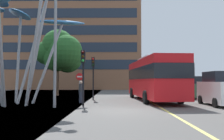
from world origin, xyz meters
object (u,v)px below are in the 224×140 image
Objects in this scene: traffic_light_kerb_far at (93,69)px; car_parked_mid at (221,90)px; car_side_street at (171,86)px; red_bus at (153,77)px; street_lamp at (60,18)px; traffic_light_kerb_near at (83,66)px; leaf_sculpture at (12,5)px; no_entry_sign at (80,82)px; car_parked_far at (190,88)px; pedestrian at (81,92)px.

car_parked_mid is at bearing -28.50° from traffic_light_kerb_far.
car_side_street is at bearing 46.08° from traffic_light_kerb_far.
street_lamp is (-6.61, -5.21, 3.57)m from red_bus.
traffic_light_kerb_near is at bearing -176.44° from car_parked_mid.
leaf_sculpture is 4.44× the size of no_entry_sign.
leaf_sculpture reaches higher than no_entry_sign.
traffic_light_kerb_far is (5.18, 4.51, -4.21)m from leaf_sculpture.
traffic_light_kerb_far is 10.19m from car_parked_mid.
street_lamp is (-10.42, -1.18, 4.46)m from car_parked_mid.
traffic_light_kerb_near is at bearing -121.85° from car_side_street.
red_bus is 5.14m from traffic_light_kerb_far.
traffic_light_kerb_far is at bearing -165.79° from car_parked_far.
leaf_sculpture is at bearing -154.41° from car_parked_far.
no_entry_sign is (-0.37, 1.84, 0.71)m from pedestrian.
street_lamp is (-10.60, -8.26, 4.56)m from car_parked_far.
street_lamp is at bearing -156.39° from traffic_light_kerb_near.
leaf_sculpture reaches higher than pedestrian.
red_bus is at bearing 20.34° from pedestrian.
leaf_sculpture is 6.19× the size of pedestrian.
street_lamp is (-1.41, -0.62, 2.93)m from traffic_light_kerb_near.
street_lamp is 6.38m from no_entry_sign.
street_lamp reaches higher than car_parked_far.
car_side_street is (0.07, 14.06, -0.02)m from car_parked_mid.
traffic_light_kerb_near is at bearing -79.15° from pedestrian.
leaf_sculpture reaches higher than red_bus.
leaf_sculpture is at bearing 178.82° from car_parked_mid.
street_lamp is at bearing -104.79° from traffic_light_kerb_far.
car_parked_mid is at bearing 6.44° from street_lamp.
leaf_sculpture is 1.13× the size of street_lamp.
no_entry_sign is (0.56, 4.94, -4.00)m from street_lamp.
no_entry_sign is at bearing 39.89° from leaf_sculpture.
car_side_street is at bearing 68.87° from red_bus.
car_parked_far reaches higher than pedestrian.
traffic_light_kerb_far is at bearing 88.19° from traffic_light_kerb_near.
leaf_sculpture reaches higher than car_parked_far.
traffic_light_kerb_near is at bearing -78.91° from no_entry_sign.
traffic_light_kerb_near is 2.20× the size of pedestrian.
street_lamp is at bearing -124.55° from car_side_street.
red_bus is at bearing -142.54° from car_parked_far.
pedestrian is (-9.67, -5.16, -0.15)m from car_parked_far.
car_parked_far is (3.99, 3.05, -0.99)m from red_bus.
car_parked_mid is (3.81, -4.03, -0.89)m from red_bus.
traffic_light_kerb_near is at bearing -91.81° from traffic_light_kerb_far.
red_bus is at bearing 20.14° from leaf_sculpture.
car_parked_mid is 11.40m from street_lamp.
no_entry_sign is (-9.86, 3.77, 0.46)m from car_parked_mid.
leaf_sculpture is 2.81× the size of traffic_light_kerb_near.
leaf_sculpture is at bearing -135.66° from car_side_street.
traffic_light_kerb_near reaches higher than car_parked_far.
car_side_street reaches higher than pedestrian.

